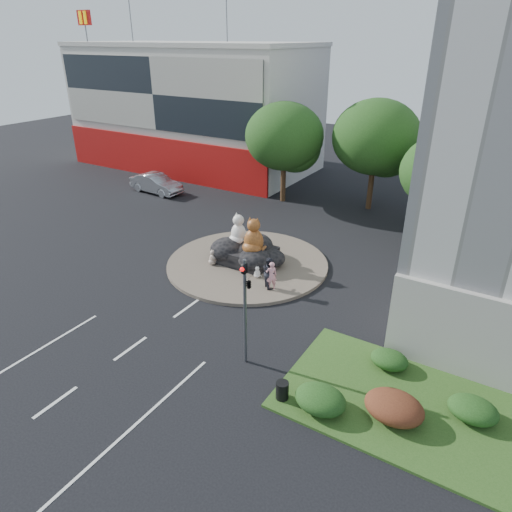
{
  "coord_description": "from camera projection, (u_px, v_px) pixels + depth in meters",
  "views": [
    {
      "loc": [
        13.78,
        -11.46,
        12.94
      ],
      "look_at": [
        1.97,
        7.81,
        2.0
      ],
      "focal_mm": 32.0,
      "sensor_mm": 36.0,
      "label": 1
    }
  ],
  "objects": [
    {
      "name": "ground",
      "position": [
        131.0,
        349.0,
        20.91
      ],
      "size": [
        120.0,
        120.0,
        0.0
      ],
      "primitive_type": "plane",
      "color": "black",
      "rests_on": "ground"
    },
    {
      "name": "roundabout_island",
      "position": [
        247.0,
        263.0,
        28.54
      ],
      "size": [
        10.0,
        10.0,
        0.2
      ],
      "primitive_type": "cylinder",
      "color": "brown",
      "rests_on": "ground"
    },
    {
      "name": "rock_plinth",
      "position": [
        247.0,
        255.0,
        28.3
      ],
      "size": [
        3.2,
        2.6,
        0.9
      ],
      "primitive_type": null,
      "color": "black",
      "rests_on": "roundabout_island"
    },
    {
      "name": "shophouse_block",
      "position": [
        194.0,
        107.0,
        48.11
      ],
      "size": [
        25.2,
        12.3,
        17.4
      ],
      "color": "beige",
      "rests_on": "ground"
    },
    {
      "name": "grass_verge",
      "position": [
        413.0,
        407.0,
        17.54
      ],
      "size": [
        10.0,
        6.0,
        0.12
      ],
      "primitive_type": "cube",
      "color": "#244918",
      "rests_on": "ground"
    },
    {
      "name": "tree_left",
      "position": [
        285.0,
        140.0,
        37.41
      ],
      "size": [
        6.46,
        6.46,
        8.27
      ],
      "color": "#382314",
      "rests_on": "ground"
    },
    {
      "name": "tree_mid",
      "position": [
        377.0,
        141.0,
        35.51
      ],
      "size": [
        6.84,
        6.84,
        8.76
      ],
      "color": "#382314",
      "rests_on": "ground"
    },
    {
      "name": "tree_right",
      "position": [
        445.0,
        176.0,
        30.03
      ],
      "size": [
        5.7,
        5.7,
        7.3
      ],
      "color": "#382314",
      "rests_on": "ground"
    },
    {
      "name": "hedge_near_green",
      "position": [
        320.0,
        399.0,
        17.2
      ],
      "size": [
        2.0,
        1.6,
        0.9
      ],
      "primitive_type": "ellipsoid",
      "color": "#1B3C13",
      "rests_on": "grass_verge"
    },
    {
      "name": "hedge_red",
      "position": [
        394.0,
        407.0,
        16.77
      ],
      "size": [
        2.2,
        1.76,
        0.99
      ],
      "primitive_type": "ellipsoid",
      "color": "#512415",
      "rests_on": "grass_verge"
    },
    {
      "name": "hedge_mid_green",
      "position": [
        473.0,
        410.0,
        16.78
      ],
      "size": [
        1.8,
        1.44,
        0.81
      ],
      "primitive_type": "ellipsoid",
      "color": "#1B3C13",
      "rests_on": "grass_verge"
    },
    {
      "name": "hedge_back_green",
      "position": [
        389.0,
        360.0,
        19.45
      ],
      "size": [
        1.6,
        1.28,
        0.72
      ],
      "primitive_type": "ellipsoid",
      "color": "#1B3C13",
      "rests_on": "grass_verge"
    },
    {
      "name": "traffic_light",
      "position": [
        247.0,
        291.0,
        18.47
      ],
      "size": [
        0.44,
        1.24,
        5.0
      ],
      "color": "#595B60",
      "rests_on": "ground"
    },
    {
      "name": "street_lamp",
      "position": [
        479.0,
        258.0,
        19.04
      ],
      "size": [
        2.34,
        0.22,
        8.06
      ],
      "color": "#595B60",
      "rests_on": "ground"
    },
    {
      "name": "cat_white",
      "position": [
        239.0,
        229.0,
        28.3
      ],
      "size": [
        1.56,
        1.48,
        2.06
      ],
      "primitive_type": null,
      "rotation": [
        0.0,
        0.0,
        -0.41
      ],
      "color": "silver",
      "rests_on": "rock_plinth"
    },
    {
      "name": "cat_tabby",
      "position": [
        254.0,
        235.0,
        27.11
      ],
      "size": [
        1.65,
        1.52,
        2.28
      ],
      "primitive_type": null,
      "rotation": [
        0.0,
        0.0,
        0.28
      ],
      "color": "#C05A28",
      "rests_on": "rock_plinth"
    },
    {
      "name": "kitten_calico",
      "position": [
        213.0,
        257.0,
        28.03
      ],
      "size": [
        0.72,
        0.68,
        0.98
      ],
      "primitive_type": null,
      "rotation": [
        0.0,
        0.0,
        -0.35
      ],
      "color": "silver",
      "rests_on": "roundabout_island"
    },
    {
      "name": "kitten_white",
      "position": [
        257.0,
        272.0,
        26.54
      ],
      "size": [
        0.56,
        0.56,
        0.71
      ],
      "primitive_type": null,
      "rotation": [
        0.0,
        0.0,
        0.89
      ],
      "color": "silver",
      "rests_on": "roundabout_island"
    },
    {
      "name": "pedestrian_pink",
      "position": [
        271.0,
        276.0,
        25.09
      ],
      "size": [
        0.72,
        0.71,
        1.67
      ],
      "primitive_type": "imported",
      "rotation": [
        0.0,
        0.0,
        3.89
      ],
      "color": "pink",
      "rests_on": "roundabout_island"
    },
    {
      "name": "pedestrian_dark",
      "position": [
        269.0,
        273.0,
        25.26
      ],
      "size": [
        1.12,
        1.09,
        1.81
      ],
      "primitive_type": "imported",
      "rotation": [
        0.0,
        0.0,
        2.46
      ],
      "color": "#22222A",
      "rests_on": "roundabout_island"
    },
    {
      "name": "parked_car",
      "position": [
        156.0,
        183.0,
        41.34
      ],
      "size": [
        5.3,
        2.11,
        1.71
      ],
      "primitive_type": "imported",
      "rotation": [
        0.0,
        0.0,
        1.51
      ],
      "color": "#A4A7AC",
      "rests_on": "ground"
    },
    {
      "name": "litter_bin",
      "position": [
        282.0,
        390.0,
        17.74
      ],
      "size": [
        0.62,
        0.62,
        0.75
      ],
      "primitive_type": "cylinder",
      "rotation": [
        0.0,
        0.0,
        0.26
      ],
      "color": "black",
      "rests_on": "grass_verge"
    }
  ]
}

